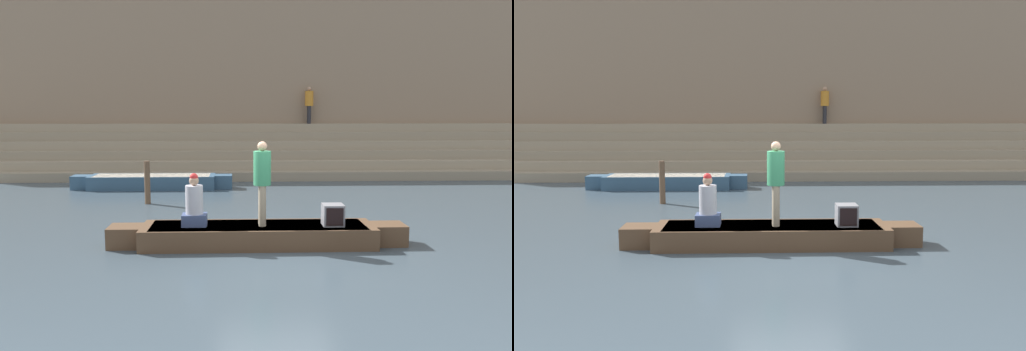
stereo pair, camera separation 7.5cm
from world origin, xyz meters
TOP-DOWN VIEW (x-y plane):
  - ground_plane at (0.00, 0.00)m, footprint 120.00×120.00m
  - ghat_steps at (0.00, 12.23)m, footprint 36.00×3.97m
  - back_wall at (0.00, 14.26)m, footprint 34.20×1.28m
  - rowboat_main at (-0.37, 0.27)m, footprint 6.29×1.30m
  - person_standing at (-0.28, 0.27)m, footprint 0.37×0.37m
  - person_rowing at (-1.71, 0.26)m, footprint 0.52×0.41m
  - tv_set at (1.21, 0.17)m, footprint 0.44×0.43m
  - moored_boat_shore at (-3.90, 8.09)m, footprint 5.80×1.17m
  - mooring_post at (-3.56, 5.10)m, footprint 0.18×0.18m
  - person_on_steps at (2.56, 13.33)m, footprint 0.39×0.39m

SIDE VIEW (x-z plane):
  - ground_plane at x=0.00m, z-range 0.00..0.00m
  - rowboat_main at x=-0.37m, z-range 0.02..0.46m
  - moored_boat_shore at x=-3.90m, z-range 0.02..0.51m
  - mooring_post at x=-3.56m, z-range 0.00..1.32m
  - tv_set at x=1.21m, z-range 0.44..0.89m
  - ghat_steps at x=0.00m, z-range -0.31..1.91m
  - person_rowing at x=-1.71m, z-range 0.33..1.44m
  - person_standing at x=-0.28m, z-range 0.58..2.35m
  - person_on_steps at x=2.56m, z-range 2.34..4.04m
  - back_wall at x=0.00m, z-range -0.03..8.24m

